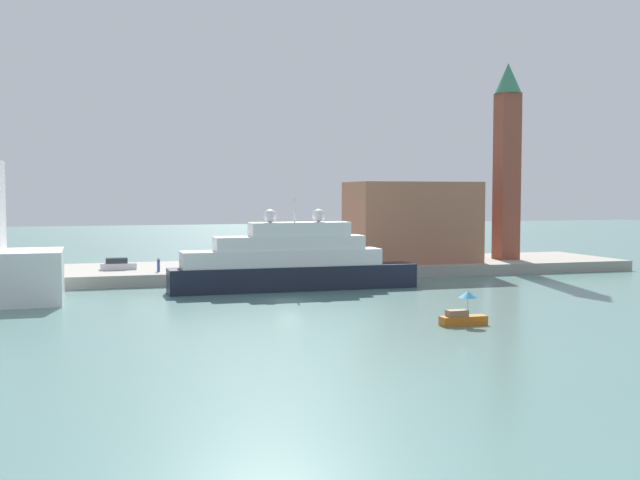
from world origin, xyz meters
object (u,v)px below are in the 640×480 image
(small_motorboat, at_px, (463,313))
(bell_tower, at_px, (507,154))
(large_yacht, at_px, (291,263))
(harbor_building, at_px, (412,222))
(person_figure, at_px, (158,265))
(mooring_bollard, at_px, (277,267))
(parked_car, at_px, (118,264))

(small_motorboat, distance_m, bell_tower, 53.25)
(large_yacht, height_order, harbor_building, harbor_building)
(large_yacht, xyz_separation_m, bell_tower, (36.40, 14.93, 13.72))
(bell_tower, relative_size, person_figure, 16.43)
(large_yacht, relative_size, mooring_bollard, 33.66)
(harbor_building, distance_m, parked_car, 40.49)
(small_motorboat, bearing_deg, parked_car, 122.06)
(person_figure, bearing_deg, small_motorboat, -60.22)
(bell_tower, relative_size, mooring_bollard, 33.37)
(small_motorboat, height_order, harbor_building, harbor_building)
(large_yacht, distance_m, person_figure, 17.88)
(large_yacht, xyz_separation_m, parked_car, (-18.71, 15.26, -1.03))
(large_yacht, distance_m, mooring_bollard, 8.96)
(bell_tower, bearing_deg, large_yacht, -157.70)
(harbor_building, height_order, person_figure, harbor_building)
(small_motorboat, height_order, person_figure, person_figure)
(person_figure, relative_size, mooring_bollard, 2.03)
(bell_tower, xyz_separation_m, mooring_bollard, (-35.96, -6.07, -14.96))
(large_yacht, relative_size, bell_tower, 1.01)
(large_yacht, bearing_deg, mooring_bollard, 87.17)
(parked_car, xyz_separation_m, person_figure, (4.69, -4.19, 0.17))
(harbor_building, distance_m, mooring_bollard, 22.53)
(large_yacht, distance_m, small_motorboat, 28.32)
(large_yacht, bearing_deg, person_figure, 141.70)
(harbor_building, bearing_deg, mooring_bollard, -163.72)
(small_motorboat, height_order, bell_tower, bell_tower)
(small_motorboat, xyz_separation_m, person_figure, (-21.86, 38.20, 1.26))
(large_yacht, xyz_separation_m, person_figure, (-14.01, 11.07, -0.86))
(parked_car, bearing_deg, person_figure, -41.77)
(harbor_building, bearing_deg, person_figure, -173.66)
(bell_tower, xyz_separation_m, parked_car, (-55.11, 0.33, -14.75))
(small_motorboat, height_order, mooring_bollard, small_motorboat)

